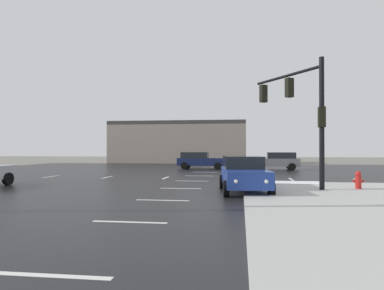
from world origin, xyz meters
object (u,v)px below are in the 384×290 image
Objects in this scene: sedan_navy at (200,160)px; sedan_grey at (275,161)px; traffic_signal_mast at (301,104)px; sedan_blue at (244,173)px; fire_hydrant at (358,180)px.

sedan_navy and sedan_grey have the same top height.
traffic_signal_mast is 4.42m from sedan_blue.
sedan_navy is 1.00× the size of sedan_grey.
sedan_blue and sedan_grey have the same top height.
traffic_signal_mast is 1.25× the size of sedan_blue.
traffic_signal_mast is 4.29m from fire_hydrant.
traffic_signal_mast is at bearing -66.76° from sedan_navy.
fire_hydrant is 0.17× the size of sedan_grey.
sedan_blue is at bearing 85.43° from traffic_signal_mast.
sedan_navy is at bearing -9.59° from traffic_signal_mast.
sedan_navy is (-3.92, 17.37, 0.00)m from sedan_blue.
sedan_blue is at bearing -170.54° from fire_hydrant.
traffic_signal_mast is 7.38× the size of fire_hydrant.
sedan_navy is at bearing -173.37° from sedan_blue.
sedan_navy is at bearing 118.67° from fire_hydrant.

